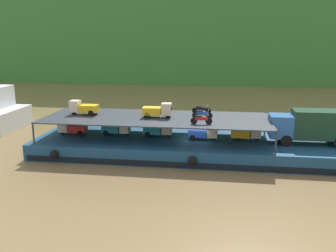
{
  "coord_description": "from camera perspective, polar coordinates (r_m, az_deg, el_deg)",
  "views": [
    {
      "loc": [
        1.97,
        -33.06,
        10.73
      ],
      "look_at": [
        -2.68,
        0.0,
        2.7
      ],
      "focal_mm": 38.75,
      "sensor_mm": 36.0,
      "label": 1
    }
  ],
  "objects": [
    {
      "name": "mini_truck_lower_aft",
      "position": [
        36.03,
        -8.04,
        -0.32
      ],
      "size": [
        2.78,
        1.27,
        1.38
      ],
      "color": "teal",
      "rests_on": "cargo_barge"
    },
    {
      "name": "mini_truck_lower_bow",
      "position": [
        34.67,
        12.21,
        -1.05
      ],
      "size": [
        2.74,
        1.2,
        1.38
      ],
      "color": "gold",
      "rests_on": "cargo_barge"
    },
    {
      "name": "covered_lorry",
      "position": [
        34.77,
        21.55,
        0.05
      ],
      "size": [
        7.87,
        2.35,
        3.1
      ],
      "color": "#285BA3",
      "rests_on": "cargo_barge"
    },
    {
      "name": "mini_truck_lower_mid",
      "position": [
        35.18,
        -1.5,
        -0.53
      ],
      "size": [
        2.76,
        1.23,
        1.38
      ],
      "color": "teal",
      "rests_on": "cargo_barge"
    },
    {
      "name": "mini_truck_upper_stern",
      "position": [
        36.45,
        -13.16,
        2.83
      ],
      "size": [
        2.76,
        1.23,
        1.38
      ],
      "color": "gold",
      "rests_on": "cargo_rack"
    },
    {
      "name": "mini_truck_upper_mid",
      "position": [
        34.16,
        -1.63,
        2.48
      ],
      "size": [
        2.77,
        1.26,
        1.38
      ],
      "color": "gold",
      "rests_on": "cargo_rack"
    },
    {
      "name": "motorcycle_upper_centre",
      "position": [
        33.78,
        5.39,
        1.86
      ],
      "size": [
        1.9,
        0.55,
        0.87
      ],
      "color": "black",
      "rests_on": "cargo_rack"
    },
    {
      "name": "mini_truck_lower_stern",
      "position": [
        37.11,
        -14.86,
        -0.24
      ],
      "size": [
        2.79,
        1.3,
        1.38
      ],
      "color": "red",
      "rests_on": "cargo_barge"
    },
    {
      "name": "ground_plane",
      "position": [
        34.82,
        4.38,
        -4.47
      ],
      "size": [
        400.0,
        400.0,
        0.0
      ],
      "primitive_type": "plane",
      "color": "brown"
    },
    {
      "name": "motorcycle_upper_port",
      "position": [
        31.57,
        5.24,
        1.03
      ],
      "size": [
        1.9,
        0.55,
        0.87
      ],
      "color": "black",
      "rests_on": "cargo_rack"
    },
    {
      "name": "cargo_rack",
      "position": [
        34.35,
        -1.85,
        1.26
      ],
      "size": [
        21.25,
        7.55,
        2.0
      ],
      "color": "#2D333D",
      "rests_on": "cargo_barge"
    },
    {
      "name": "cargo_barge",
      "position": [
        34.57,
        4.4,
        -3.3
      ],
      "size": [
        30.45,
        8.95,
        1.5
      ],
      "color": "navy",
      "rests_on": "ground"
    },
    {
      "name": "mini_truck_lower_fore",
      "position": [
        34.16,
        5.58,
        -1.02
      ],
      "size": [
        2.74,
        1.2,
        1.38
      ],
      "color": "#1E47B7",
      "rests_on": "cargo_barge"
    },
    {
      "name": "motorcycle_upper_stbd",
      "position": [
        36.01,
        5.26,
        2.59
      ],
      "size": [
        1.9,
        0.55,
        0.87
      ],
      "color": "black",
      "rests_on": "cargo_rack"
    }
  ]
}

